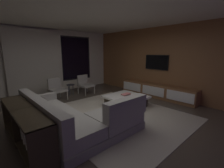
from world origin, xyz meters
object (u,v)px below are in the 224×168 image
object	(u,v)px
accent_chair_by_curtain	(56,88)
accent_chair_near_window	(85,83)
coffee_table	(126,101)
mounted_tv	(157,62)
book_stack_on_coffee_table	(126,94)
console_table_behind_couch	(24,125)
side_stool	(71,87)
media_console	(157,91)
sectional_couch	(73,119)

from	to	relation	value
accent_chair_by_curtain	accent_chair_near_window	bearing A→B (deg)	-0.28
coffee_table	accent_chair_near_window	size ratio (longest dim) A/B	1.49
accent_chair_by_curtain	mounted_tv	bearing A→B (deg)	-34.94
book_stack_on_coffee_table	console_table_behind_couch	xyz separation A→B (m)	(-3.02, -0.21, 0.03)
side_stool	accent_chair_by_curtain	bearing A→B (deg)	-171.58
coffee_table	media_console	world-z (taller)	media_console
accent_chair_near_window	coffee_table	bearing A→B (deg)	-88.46
accent_chair_by_curtain	side_stool	bearing A→B (deg)	8.42
mounted_tv	console_table_behind_couch	size ratio (longest dim) A/B	0.47
media_console	console_table_behind_couch	distance (m)	4.66
book_stack_on_coffee_table	media_console	distance (m)	1.66
accent_chair_near_window	accent_chair_by_curtain	distance (m)	1.25
coffee_table	console_table_behind_couch	xyz separation A→B (m)	(-2.97, -0.15, 0.23)
book_stack_on_coffee_table	mounted_tv	distance (m)	2.06
accent_chair_near_window	side_stool	xyz separation A→B (m)	(-0.62, 0.10, -0.06)
sectional_couch	accent_chair_by_curtain	xyz separation A→B (m)	(0.75, 2.60, 0.14)
sectional_couch	console_table_behind_couch	world-z (taller)	sectional_couch
coffee_table	side_stool	size ratio (longest dim) A/B	2.52
book_stack_on_coffee_table	accent_chair_by_curtain	world-z (taller)	accent_chair_by_curtain
side_stool	console_table_behind_couch	bearing A→B (deg)	-131.78
coffee_table	book_stack_on_coffee_table	size ratio (longest dim) A/B	3.98
sectional_couch	side_stool	world-z (taller)	sectional_couch
book_stack_on_coffee_table	coffee_table	bearing A→B (deg)	-127.37
media_console	coffee_table	bearing A→B (deg)	176.72
accent_chair_by_curtain	media_console	bearing A→B (deg)	-38.90
coffee_table	book_stack_on_coffee_table	xyz separation A→B (m)	(0.04, 0.06, 0.20)
side_stool	book_stack_on_coffee_table	bearing A→B (deg)	-72.84
accent_chair_near_window	sectional_couch	bearing A→B (deg)	-127.59
accent_chair_near_window	side_stool	size ratio (longest dim) A/B	1.70
accent_chair_near_window	accent_chair_by_curtain	world-z (taller)	same
accent_chair_near_window	side_stool	distance (m)	0.63
book_stack_on_coffee_table	media_console	xyz separation A→B (m)	(1.64, -0.15, -0.14)
sectional_couch	book_stack_on_coffee_table	distance (m)	2.13
side_stool	mounted_tv	distance (m)	3.58
book_stack_on_coffee_table	side_stool	size ratio (longest dim) A/B	0.63
media_console	console_table_behind_couch	xyz separation A→B (m)	(-4.66, -0.05, 0.17)
console_table_behind_couch	sectional_couch	bearing A→B (deg)	-8.12
sectional_couch	accent_chair_near_window	size ratio (longest dim) A/B	3.21
side_stool	mounted_tv	world-z (taller)	mounted_tv
mounted_tv	accent_chair_by_curtain	bearing A→B (deg)	145.06
media_console	mounted_tv	xyz separation A→B (m)	(0.18, 0.20, 1.10)
media_console	console_table_behind_couch	bearing A→B (deg)	-179.36
book_stack_on_coffee_table	accent_chair_near_window	xyz separation A→B (m)	(-0.11, 2.26, 0.04)
console_table_behind_couch	accent_chair_by_curtain	bearing A→B (deg)	56.02
accent_chair_near_window	console_table_behind_couch	distance (m)	3.81
accent_chair_by_curtain	console_table_behind_couch	distance (m)	2.98
coffee_table	mounted_tv	bearing A→B (deg)	3.10
side_stool	console_table_behind_couch	world-z (taller)	console_table_behind_couch
sectional_couch	book_stack_on_coffee_table	xyz separation A→B (m)	(2.10, 0.34, 0.10)
accent_chair_by_curtain	side_stool	distance (m)	0.63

